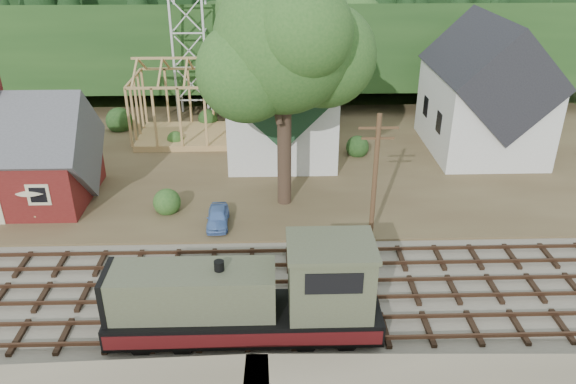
{
  "coord_description": "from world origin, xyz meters",
  "views": [
    {
      "loc": [
        1.23,
        -23.32,
        17.56
      ],
      "look_at": [
        2.12,
        6.0,
        3.0
      ],
      "focal_mm": 35.0,
      "sensor_mm": 36.0,
      "label": 1
    }
  ],
  "objects_px": {
    "car_blue": "(218,217)",
    "car_red": "(494,143)",
    "locomotive": "(254,299)",
    "patio_set": "(34,186)"
  },
  "relations": [
    {
      "from": "car_blue",
      "to": "car_red",
      "type": "height_order",
      "value": "car_red"
    },
    {
      "from": "locomotive",
      "to": "patio_set",
      "type": "relative_size",
      "value": 4.65
    },
    {
      "from": "car_blue",
      "to": "car_red",
      "type": "relative_size",
      "value": 0.68
    },
    {
      "from": "locomotive",
      "to": "car_blue",
      "type": "height_order",
      "value": "locomotive"
    },
    {
      "from": "car_red",
      "to": "locomotive",
      "type": "bearing_deg",
      "value": 146.94
    },
    {
      "from": "car_blue",
      "to": "locomotive",
      "type": "bearing_deg",
      "value": -77.06
    },
    {
      "from": "patio_set",
      "to": "car_red",
      "type": "bearing_deg",
      "value": 17.49
    },
    {
      "from": "car_red",
      "to": "patio_set",
      "type": "relative_size",
      "value": 1.83
    },
    {
      "from": "locomotive",
      "to": "patio_set",
      "type": "height_order",
      "value": "locomotive"
    },
    {
      "from": "car_blue",
      "to": "patio_set",
      "type": "bearing_deg",
      "value": 172.66
    }
  ]
}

